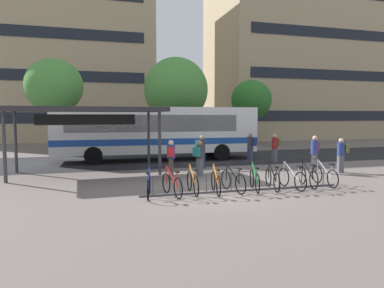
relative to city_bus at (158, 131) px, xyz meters
name	(u,v)px	position (x,y,z in m)	size (l,w,h in m)	color
ground	(217,190)	(0.49, -9.15, -1.78)	(200.00, 200.00, 0.00)	#6B605B
bus_lane_asphalt	(166,160)	(0.49, 0.00, -1.77)	(80.00, 7.20, 0.01)	#232326
city_bus	(158,131)	(0.00, 0.00, 0.00)	(12.09, 2.89, 3.20)	white
bike_rack	(244,188)	(1.38, -9.53, -1.68)	(7.50, 0.17, 0.70)	#47474C
parked_bicycle_blue_0	(149,186)	(-2.04, -9.54, -1.39)	(0.54, 1.70, 0.99)	black
parked_bicycle_red_1	(172,185)	(-1.26, -9.58, -1.39)	(0.53, 1.70, 0.99)	black
parked_bicycle_orange_2	(193,183)	(-0.49, -9.43, -1.39)	(0.52, 1.72, 0.99)	black
parked_bicycle_orange_3	(216,182)	(0.29, -9.62, -1.39)	(0.52, 1.71, 0.99)	black
parked_bicycle_black_4	(233,181)	(0.96, -9.54, -1.39)	(0.52, 1.71, 0.99)	black
parked_bicycle_green_5	(255,180)	(1.79, -9.55, -1.39)	(0.62, 1.68, 0.99)	black
parked_bicycle_black_6	(272,179)	(2.50, -9.56, -1.39)	(0.55, 1.70, 0.99)	black
parked_bicycle_silver_7	(292,178)	(3.26, -9.64, -1.39)	(0.52, 1.72, 0.99)	black
parked_bicycle_black_8	(308,177)	(4.04, -9.48, -1.39)	(0.52, 1.71, 0.99)	black
parked_bicycle_silver_9	(325,176)	(4.79, -9.48, -1.39)	(0.52, 1.72, 0.99)	black
transit_shelter	(86,111)	(-4.09, -4.15, 1.13)	(7.26, 3.71, 3.08)	#38383D
commuter_olive_pack_0	(341,153)	(7.54, -7.01, -0.84)	(0.55, 0.37, 1.63)	#565660
commuter_olive_pack_1	(275,146)	(6.27, -2.98, -0.83)	(0.59, 0.45, 1.65)	#565660
commuter_red_pack_2	(315,151)	(6.29, -6.69, -0.76)	(0.60, 0.56, 1.75)	#565660
commuter_navy_pack_3	(251,146)	(4.58, -3.33, -0.76)	(0.50, 0.60, 1.75)	#2D3851
commuter_teal_pack_4	(201,149)	(1.55, -3.87, -0.79)	(0.52, 0.60, 1.70)	#2D3851
commuter_teal_pack_5	(199,156)	(0.74, -6.18, -0.86)	(0.60, 0.57, 1.59)	#565660
commuter_red_pack_6	(171,157)	(-0.65, -6.62, -0.81)	(0.42, 0.58, 1.67)	#47382D
street_tree_0	(176,90)	(2.55, 6.11, 2.94)	(5.01, 5.01, 7.26)	brown
street_tree_1	(251,100)	(10.12, 8.39, 2.37)	(3.66, 3.66, 5.94)	brown
street_tree_2	(54,86)	(-6.53, 7.02, 3.11)	(4.20, 4.20, 6.91)	brown
building_left_wing	(52,47)	(-8.07, 21.55, 8.58)	(21.74, 10.63, 20.72)	tan
building_right_wing	(298,66)	(21.09, 18.12, 7.17)	(21.19, 12.04, 17.88)	tan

